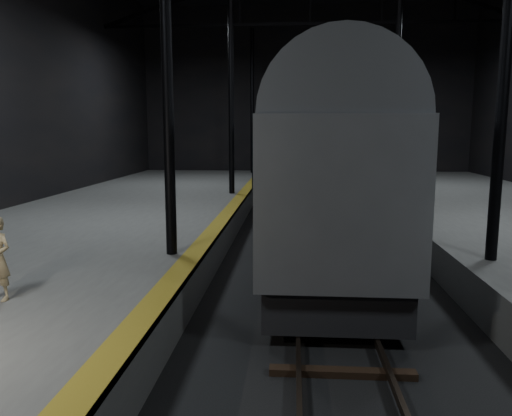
# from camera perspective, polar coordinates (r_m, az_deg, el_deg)

# --- Properties ---
(ground) EXTENTS (44.00, 44.00, 0.00)m
(ground) POSITION_cam_1_polar(r_m,az_deg,el_deg) (16.27, 7.17, -5.43)
(ground) COLOR black
(ground) RESTS_ON ground
(platform_left) EXTENTS (9.00, 43.80, 1.00)m
(platform_left) POSITION_cam_1_polar(r_m,az_deg,el_deg) (17.45, -18.25, -3.15)
(platform_left) COLOR #4F4F4D
(platform_left) RESTS_ON ground
(tactile_strip) EXTENTS (0.50, 43.80, 0.01)m
(tactile_strip) POSITION_cam_1_polar(r_m,az_deg,el_deg) (16.21, -4.32, -1.80)
(tactile_strip) COLOR olive
(tactile_strip) RESTS_ON platform_left
(track) EXTENTS (2.40, 43.00, 0.24)m
(track) POSITION_cam_1_polar(r_m,az_deg,el_deg) (16.25, 7.17, -5.20)
(track) COLOR #3F3328
(track) RESTS_ON ground
(train) EXTENTS (3.16, 21.11, 5.64)m
(train) POSITION_cam_1_polar(r_m,az_deg,el_deg) (19.07, 6.87, 6.24)
(train) COLOR #929499
(train) RESTS_ON ground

